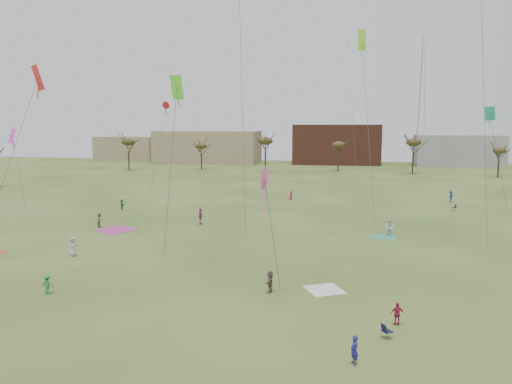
% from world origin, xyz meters
% --- Properties ---
extents(ground, '(260.00, 260.00, 0.00)m').
position_xyz_m(ground, '(0.00, 0.00, 0.00)').
color(ground, '#36531A').
rests_on(ground, ground).
extents(flyer_near_left, '(0.99, 0.98, 1.73)m').
position_xyz_m(flyer_near_left, '(-15.86, 5.99, 0.86)').
color(flyer_near_left, '#BBBBBB').
rests_on(flyer_near_left, ground).
extents(flyer_near_center, '(0.97, 0.62, 1.42)m').
position_xyz_m(flyer_near_center, '(-12.04, -3.54, 0.71)').
color(flyer_near_center, '#2B8344').
rests_on(flyer_near_center, ground).
extents(flyer_near_right, '(0.57, 0.65, 1.50)m').
position_xyz_m(flyer_near_right, '(9.16, -9.97, 0.75)').
color(flyer_near_right, navy).
rests_on(flyer_near_right, ground).
extents(spectator_fore_a, '(0.87, 0.50, 1.40)m').
position_xyz_m(spectator_fore_a, '(11.72, -4.57, 0.70)').
color(spectator_fore_a, '#A81C45').
rests_on(spectator_fore_a, ground).
extents(spectator_fore_b, '(0.74, 0.89, 1.67)m').
position_xyz_m(spectator_fore_b, '(-19.73, 18.17, 0.83)').
color(spectator_fore_b, '#897757').
rests_on(spectator_fore_b, ground).
extents(spectator_fore_c, '(0.47, 1.45, 1.57)m').
position_xyz_m(spectator_fore_c, '(3.33, -0.21, 0.78)').
color(spectator_fore_c, brown).
rests_on(spectator_fore_c, ground).
extents(spectator_mid_d, '(0.74, 1.23, 1.96)m').
position_xyz_m(spectator_mid_d, '(-8.70, 22.03, 0.98)').
color(spectator_mid_d, '#973F8C').
rests_on(spectator_mid_d, ground).
extents(spectator_mid_e, '(1.10, 1.02, 1.82)m').
position_xyz_m(spectator_mid_e, '(13.18, 19.84, 0.91)').
color(spectator_mid_e, silver).
rests_on(spectator_mid_e, ground).
extents(flyer_far_a, '(1.25, 1.30, 1.48)m').
position_xyz_m(flyer_far_a, '(-22.65, 29.86, 0.74)').
color(flyer_far_a, '#267349').
rests_on(flyer_far_a, ground).
extents(flyer_far_b, '(0.66, 0.80, 1.40)m').
position_xyz_m(flyer_far_b, '(-0.32, 43.70, 0.70)').
color(flyer_far_b, '#A41C4A').
rests_on(flyer_far_b, ground).
extents(flyer_far_c, '(0.89, 1.26, 1.78)m').
position_xyz_m(flyer_far_c, '(24.35, 45.80, 0.89)').
color(flyer_far_c, navy).
rests_on(flyer_far_c, ground).
extents(blanket_cream, '(3.36, 3.36, 0.03)m').
position_xyz_m(blanket_cream, '(7.15, 0.94, 0.00)').
color(blanket_cream, silver).
rests_on(blanket_cream, ground).
extents(blanket_plum, '(5.14, 5.14, 0.03)m').
position_xyz_m(blanket_plum, '(-17.14, 17.18, 0.00)').
color(blanket_plum, '#B53789').
rests_on(blanket_plum, ground).
extents(blanket_olive, '(3.13, 3.13, 0.03)m').
position_xyz_m(blanket_olive, '(12.44, 19.06, 0.00)').
color(blanket_olive, '#399D72').
rests_on(blanket_olive, ground).
extents(camp_chair_center, '(0.73, 0.71, 0.87)m').
position_xyz_m(camp_chair_center, '(10.99, -6.60, 0.26)').
color(camp_chair_center, '#131434').
rests_on(camp_chair_center, ground).
extents(camp_chair_right, '(0.61, 0.57, 0.87)m').
position_xyz_m(camp_chair_right, '(23.26, 37.64, 0.26)').
color(camp_chair_right, '#151232').
rests_on(camp_chair_right, ground).
extents(kites_aloft, '(64.48, 61.81, 27.91)m').
position_xyz_m(kites_aloft, '(1.25, 30.69, 23.28)').
color(kites_aloft, '#59E328').
rests_on(kites_aloft, ground).
extents(tree_line, '(117.44, 49.32, 8.91)m').
position_xyz_m(tree_line, '(-2.85, 79.12, 7.09)').
color(tree_line, '#3A2B1E').
rests_on(tree_line, ground).
extents(building_tan, '(32.00, 14.00, 10.00)m').
position_xyz_m(building_tan, '(-35.00, 115.00, 5.00)').
color(building_tan, '#937F60').
rests_on(building_tan, ground).
extents(building_brick, '(26.00, 16.00, 12.00)m').
position_xyz_m(building_brick, '(5.00, 120.00, 6.00)').
color(building_brick, brown).
rests_on(building_brick, ground).
extents(building_grey, '(24.00, 12.00, 9.00)m').
position_xyz_m(building_grey, '(40.00, 118.00, 4.50)').
color(building_grey, gray).
rests_on(building_grey, ground).
extents(building_tan_west, '(20.00, 12.00, 8.00)m').
position_xyz_m(building_tan_west, '(-65.00, 122.00, 4.00)').
color(building_tan_west, '#937F60').
rests_on(building_tan_west, ground).
extents(radio_tower, '(1.51, 1.72, 41.00)m').
position_xyz_m(radio_tower, '(30.00, 125.00, 19.21)').
color(radio_tower, '#9EA3A8').
rests_on(radio_tower, ground).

